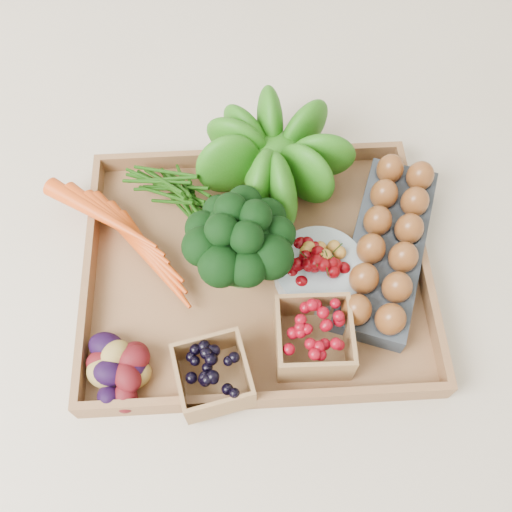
{
  "coord_description": "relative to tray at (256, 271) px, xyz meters",
  "views": [
    {
      "loc": [
        -0.02,
        -0.43,
        0.85
      ],
      "look_at": [
        0.0,
        0.0,
        0.06
      ],
      "focal_mm": 40.0,
      "sensor_mm": 36.0,
      "label": 1
    }
  ],
  "objects": [
    {
      "name": "punnet_raspberry",
      "position": [
        0.08,
        -0.14,
        0.05
      ],
      "size": [
        0.11,
        0.11,
        0.08
      ],
      "primitive_type": "cube",
      "rotation": [
        0.0,
        0.0,
        -0.02
      ],
      "color": "maroon",
      "rests_on": "tray"
    },
    {
      "name": "tray",
      "position": [
        0.0,
        0.0,
        0.0
      ],
      "size": [
        0.55,
        0.45,
        0.01
      ],
      "primitive_type": "cube",
      "color": "#8B5F3A",
      "rests_on": "ground"
    },
    {
      "name": "punnet_blackberry",
      "position": [
        -0.07,
        -0.19,
        0.04
      ],
      "size": [
        0.12,
        0.12,
        0.07
      ],
      "primitive_type": "cube",
      "rotation": [
        0.0,
        0.0,
        0.21
      ],
      "color": "black",
      "rests_on": "tray"
    },
    {
      "name": "potatoes",
      "position": [
        -0.2,
        -0.16,
        0.04
      ],
      "size": [
        0.13,
        0.13,
        0.07
      ],
      "primitive_type": null,
      "color": "#430A0F",
      "rests_on": "tray"
    },
    {
      "name": "cherry_bowl",
      "position": [
        0.1,
        -0.02,
        0.03
      ],
      "size": [
        0.14,
        0.14,
        0.04
      ],
      "primitive_type": "cylinder",
      "color": "#8C9EA5",
      "rests_on": "tray"
    },
    {
      "name": "ground",
      "position": [
        0.0,
        0.0,
        -0.01
      ],
      "size": [
        4.0,
        4.0,
        0.0
      ],
      "primitive_type": "plane",
      "color": "beige",
      "rests_on": "ground"
    },
    {
      "name": "egg_carton",
      "position": [
        0.21,
        0.02,
        0.03
      ],
      "size": [
        0.22,
        0.35,
        0.04
      ],
      "primitive_type": "cube",
      "rotation": [
        0.0,
        0.0,
        -0.35
      ],
      "color": "#353B44",
      "rests_on": "tray"
    },
    {
      "name": "lettuce",
      "position": [
        0.04,
        0.18,
        0.09
      ],
      "size": [
        0.17,
        0.17,
        0.17
      ],
      "primitive_type": "sphere",
      "color": "#1A540D",
      "rests_on": "tray"
    },
    {
      "name": "broccoli",
      "position": [
        -0.02,
        -0.01,
        0.07
      ],
      "size": [
        0.17,
        0.17,
        0.13
      ],
      "primitive_type": null,
      "color": "black",
      "rests_on": "tray"
    },
    {
      "name": "carrots",
      "position": [
        -0.19,
        0.05,
        0.03
      ],
      "size": [
        0.22,
        0.16,
        0.05
      ],
      "primitive_type": null,
      "color": "#D74611",
      "rests_on": "tray"
    }
  ]
}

